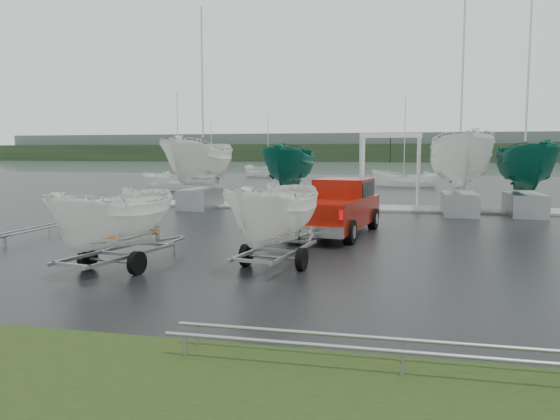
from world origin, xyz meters
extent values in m
plane|color=black|center=(0.00, 0.00, 0.00)|extent=(120.00, 120.00, 0.00)
plane|color=gray|center=(0.00, 100.00, -0.01)|extent=(300.00, 300.00, 0.00)
plane|color=black|center=(0.00, -11.00, 0.00)|extent=(40.00, 40.00, 0.00)
cube|color=#989892|center=(0.00, 13.00, 0.05)|extent=(30.00, 3.00, 0.12)
cube|color=black|center=(0.00, 170.00, 3.00)|extent=(300.00, 8.00, 6.00)
cube|color=#4C5651|center=(0.00, 178.00, 5.00)|extent=(300.00, 6.00, 10.00)
cube|color=maroon|center=(1.50, 3.17, 0.84)|extent=(2.91, 6.29, 0.99)
cube|color=maroon|center=(1.66, 4.25, 1.62)|extent=(2.25, 2.65, 0.89)
cube|color=black|center=(1.66, 4.25, 1.67)|extent=(2.24, 2.39, 0.57)
cube|color=silver|center=(1.07, 0.12, 0.52)|extent=(2.11, 0.48, 0.37)
cylinder|color=black|center=(0.80, 5.27, 0.42)|extent=(0.43, 0.87, 0.84)
cylinder|color=black|center=(2.76, 4.99, 0.42)|extent=(0.43, 0.87, 0.84)
cylinder|color=black|center=(0.24, 1.34, 0.42)|extent=(0.43, 0.87, 0.84)
cylinder|color=black|center=(2.21, 1.07, 0.42)|extent=(0.43, 0.87, 0.84)
cube|color=gray|center=(0.08, -2.97, 0.45)|extent=(0.58, 3.58, 0.08)
cube|color=gray|center=(1.17, -3.13, 0.45)|extent=(0.58, 3.58, 0.08)
cylinder|color=gray|center=(0.60, -3.25, 0.30)|extent=(1.60, 0.30, 0.08)
cylinder|color=black|center=(-0.19, -3.14, 0.30)|extent=(0.26, 0.62, 0.60)
cylinder|color=black|center=(1.39, -3.36, 0.30)|extent=(0.26, 0.62, 0.60)
imported|color=white|center=(0.63, -3.05, 2.84)|extent=(2.00, 2.04, 4.69)
cube|color=#DF5A07|center=(0.74, -2.26, 1.00)|extent=(1.54, 0.26, 0.03)
cube|color=#DF5A07|center=(0.52, -3.84, 1.00)|extent=(1.54, 0.26, 0.03)
cube|color=gray|center=(-3.86, -4.35, 0.45)|extent=(0.73, 3.56, 0.08)
cube|color=gray|center=(-2.78, -4.55, 0.45)|extent=(0.73, 3.56, 0.08)
cylinder|color=gray|center=(-3.35, -4.65, 0.30)|extent=(1.59, 0.37, 0.08)
cylinder|color=black|center=(-4.14, -4.50, 0.30)|extent=(0.29, 0.62, 0.60)
cylinder|color=black|center=(-2.57, -4.79, 0.30)|extent=(0.29, 0.62, 0.60)
imported|color=white|center=(-3.32, -4.45, 2.70)|extent=(1.94, 1.98, 4.42)
cube|color=#DF5A07|center=(-3.17, -3.66, 1.00)|extent=(1.53, 0.32, 0.03)
cube|color=#DF5A07|center=(-3.46, -5.24, 1.00)|extent=(1.53, 0.32, 0.03)
cylinder|color=silver|center=(1.68, 12.20, 2.00)|extent=(0.16, 0.58, 3.99)
cylinder|color=silver|center=(1.68, 13.80, 2.00)|extent=(0.16, 0.58, 3.99)
cylinder|color=silver|center=(4.68, 12.20, 2.00)|extent=(0.16, 0.58, 3.99)
cylinder|color=silver|center=(4.68, 13.80, 2.00)|extent=(0.16, 0.58, 3.99)
cube|color=silver|center=(3.18, 13.00, 4.00)|extent=(3.30, 0.25, 0.25)
cube|color=gray|center=(-6.96, 11.00, 0.55)|extent=(1.60, 3.20, 1.10)
imported|color=white|center=(-6.96, 11.00, 4.74)|extent=(2.74, 2.81, 7.27)
cylinder|color=#B2B2B7|center=(-6.96, 11.50, 7.41)|extent=(0.10, 0.10, 7.00)
cube|color=gray|center=(-1.95, 11.20, 0.55)|extent=(1.60, 3.20, 1.10)
imported|color=#0C5748|center=(-1.95, 11.20, 4.22)|extent=(2.35, 2.41, 6.24)
cube|color=gray|center=(6.63, 11.00, 0.55)|extent=(1.60, 3.20, 1.10)
imported|color=white|center=(6.63, 11.00, 4.99)|extent=(2.93, 3.01, 7.78)
cylinder|color=#B2B2B7|center=(6.63, 11.50, 7.61)|extent=(0.10, 0.10, 7.00)
cube|color=gray|center=(9.71, 11.30, 0.55)|extent=(1.60, 3.20, 1.10)
imported|color=#0C5748|center=(9.71, 11.30, 4.37)|extent=(2.46, 2.53, 6.54)
cylinder|color=#B2B2B7|center=(9.71, 11.80, 7.13)|extent=(0.10, 0.10, 7.00)
cylinder|color=gray|center=(-8.75, 1.00, 0.35)|extent=(0.06, 6.50, 0.06)
cylinder|color=gray|center=(-9.25, 1.00, 0.35)|extent=(0.06, 6.50, 0.06)
cylinder|color=gray|center=(4.00, -9.75, 0.35)|extent=(7.00, 0.06, 0.06)
cylinder|color=gray|center=(4.00, -9.25, 0.35)|extent=(7.00, 0.06, 0.06)
imported|color=white|center=(-14.43, 25.29, 0.00)|extent=(3.65, 3.68, 7.15)
cylinder|color=#B2B2B7|center=(-14.43, 25.29, 4.00)|extent=(0.08, 0.08, 8.00)
imported|color=white|center=(-13.19, 50.98, 0.00)|extent=(3.31, 3.26, 7.01)
cylinder|color=#B2B2B7|center=(-13.19, 50.98, 4.00)|extent=(0.08, 0.08, 8.00)
imported|color=white|center=(3.90, 34.07, 0.00)|extent=(2.77, 2.72, 6.07)
cylinder|color=#B2B2B7|center=(3.90, 34.07, 4.00)|extent=(0.08, 0.08, 8.00)
imported|color=white|center=(-23.92, 59.40, 0.00)|extent=(3.91, 3.91, 7.26)
cylinder|color=#B2B2B7|center=(-23.92, 59.40, 4.00)|extent=(0.08, 0.08, 8.00)
camera|label=1|loc=(3.97, -17.17, 3.07)|focal=35.00mm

